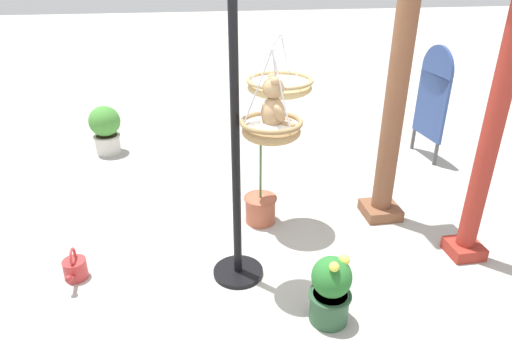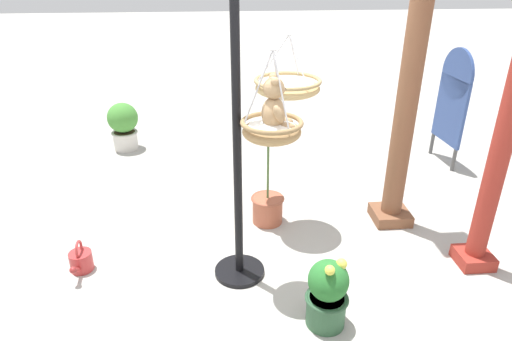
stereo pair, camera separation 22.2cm
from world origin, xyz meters
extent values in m
plane|color=#ADAAA3|center=(0.00, 0.00, 0.00)|extent=(40.00, 40.00, 0.00)
cylinder|color=black|center=(-0.21, -0.05, 1.18)|extent=(0.07, 0.07, 2.37)
cylinder|color=black|center=(-0.21, -0.05, 0.02)|extent=(0.44, 0.44, 0.04)
ellipsoid|color=#A37F51|center=(-0.06, 0.20, 1.39)|extent=(0.44, 0.44, 0.16)
torus|color=olive|center=(-0.06, 0.20, 1.46)|extent=(0.46, 0.46, 0.04)
ellipsoid|color=silver|center=(-0.06, 0.20, 1.41)|extent=(0.38, 0.38, 0.13)
cylinder|color=#B7B7BC|center=(0.03, 0.25, 1.73)|extent=(0.19, 0.12, 0.53)
cylinder|color=#B7B7BC|center=(-0.14, 0.25, 1.73)|extent=(0.19, 0.12, 0.53)
cylinder|color=#B7B7BC|center=(-0.06, 0.10, 1.73)|extent=(0.01, 0.21, 0.53)
torus|color=#B7B7BC|center=(-0.06, 0.20, 1.99)|extent=(0.06, 0.06, 0.01)
ellipsoid|color=tan|center=(-0.06, 0.21, 1.53)|extent=(0.20, 0.17, 0.24)
sphere|color=tan|center=(-0.06, 0.21, 1.72)|extent=(0.20, 0.20, 0.16)
ellipsoid|color=tan|center=(-0.06, 0.26, 1.71)|extent=(0.08, 0.08, 0.05)
sphere|color=black|center=(-0.06, 0.28, 1.71)|extent=(0.02, 0.02, 0.02)
sphere|color=tan|center=(-0.11, 0.21, 1.78)|extent=(0.06, 0.06, 0.06)
sphere|color=tan|center=(0.00, 0.21, 1.78)|extent=(0.06, 0.06, 0.06)
ellipsoid|color=tan|center=(-0.16, 0.23, 1.56)|extent=(0.06, 0.12, 0.15)
ellipsoid|color=tan|center=(0.05, 0.23, 1.56)|extent=(0.06, 0.12, 0.15)
ellipsoid|color=tan|center=(-0.11, 0.29, 1.45)|extent=(0.07, 0.14, 0.07)
ellipsoid|color=tan|center=(0.00, 0.29, 1.45)|extent=(0.07, 0.14, 0.07)
ellipsoid|color=tan|center=(-0.98, 0.45, 1.46)|extent=(0.59, 0.59, 0.15)
torus|color=tan|center=(-0.98, 0.45, 1.53)|extent=(0.62, 0.62, 0.04)
ellipsoid|color=silver|center=(-0.98, 0.45, 1.48)|extent=(0.52, 0.52, 0.13)
cylinder|color=#B7B7BC|center=(-0.86, 0.52, 1.73)|extent=(0.25, 0.15, 0.41)
cylinder|color=#B7B7BC|center=(-1.10, 0.52, 1.73)|extent=(0.25, 0.15, 0.41)
cylinder|color=#B7B7BC|center=(-0.98, 0.31, 1.73)|extent=(0.01, 0.28, 0.41)
torus|color=#B7B7BC|center=(-0.98, 0.45, 1.94)|extent=(0.06, 0.06, 0.01)
cylinder|color=brown|center=(-0.96, 1.59, 1.50)|extent=(0.21, 0.21, 3.00)
cube|color=brown|center=(-0.96, 1.59, 0.06)|extent=(0.37, 0.37, 0.12)
cylinder|color=#9E2D23|center=(-0.17, 2.09, 1.29)|extent=(0.17, 0.17, 2.58)
cube|color=#9E2D23|center=(-0.17, 2.09, 0.06)|extent=(0.30, 0.30, 0.12)
cylinder|color=#AD563D|center=(-1.04, 0.28, 0.14)|extent=(0.31, 0.31, 0.29)
torus|color=#9C4E37|center=(-1.04, 0.28, 0.28)|extent=(0.35, 0.35, 0.03)
cylinder|color=#382819|center=(-1.04, 0.28, 0.27)|extent=(0.28, 0.28, 0.03)
cylinder|color=#4C6B38|center=(-1.04, 0.28, 0.59)|extent=(0.02, 0.02, 0.61)
ellipsoid|color=#28702D|center=(-1.04, 0.28, 1.01)|extent=(0.29, 0.29, 0.24)
cylinder|color=beige|center=(-3.18, -1.55, 0.13)|extent=(0.34, 0.34, 0.26)
torus|color=#BCB7AE|center=(-3.18, -1.55, 0.25)|extent=(0.37, 0.37, 0.03)
cylinder|color=#382819|center=(-3.18, -1.55, 0.25)|extent=(0.30, 0.30, 0.03)
ellipsoid|color=#478E38|center=(-3.18, -1.55, 0.47)|extent=(0.43, 0.43, 0.42)
cylinder|color=#2D5638|center=(0.45, 0.57, 0.13)|extent=(0.30, 0.30, 0.25)
torus|color=#294E32|center=(0.45, 0.57, 0.24)|extent=(0.33, 0.33, 0.03)
cylinder|color=#382819|center=(0.45, 0.57, 0.24)|extent=(0.26, 0.26, 0.03)
ellipsoid|color=#28702D|center=(0.45, 0.57, 0.41)|extent=(0.30, 0.30, 0.32)
sphere|color=#E5DB4C|center=(0.54, 0.55, 0.58)|extent=(0.07, 0.07, 0.07)
sphere|color=#E5DB4C|center=(0.44, 0.66, 0.54)|extent=(0.08, 0.08, 0.08)
cube|color=#334C8C|center=(-2.37, 2.81, 0.73)|extent=(0.65, 0.08, 0.85)
cylinder|color=#334C8C|center=(-2.37, 2.81, 1.20)|extent=(0.65, 0.08, 0.65)
cylinder|color=#4C4C4C|center=(-2.65, 2.79, 0.15)|extent=(0.05, 0.05, 0.30)
cylinder|color=#4C4C4C|center=(-2.08, 2.83, 0.15)|extent=(0.05, 0.05, 0.30)
cylinder|color=#B23333|center=(-0.37, -1.46, 0.09)|extent=(0.20, 0.20, 0.18)
cylinder|color=#B23333|center=(-0.23, -1.46, 0.11)|extent=(0.17, 0.04, 0.14)
sphere|color=maroon|center=(-0.15, -1.46, 0.16)|extent=(0.06, 0.06, 0.06)
torus|color=#B23333|center=(-0.37, -1.46, 0.22)|extent=(0.16, 0.02, 0.16)
camera|label=1|loc=(3.01, -0.40, 2.58)|focal=31.81mm
camera|label=2|loc=(3.04, -0.18, 2.58)|focal=31.81mm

